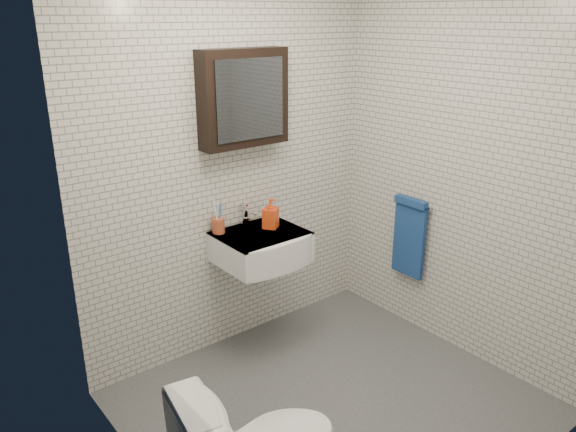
% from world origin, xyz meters
% --- Properties ---
extents(ground, '(2.20, 2.00, 0.01)m').
position_xyz_m(ground, '(0.00, 0.00, 0.01)').
color(ground, '#494B50').
rests_on(ground, ground).
extents(room_shell, '(2.22, 2.02, 2.51)m').
position_xyz_m(room_shell, '(0.00, 0.00, 1.47)').
color(room_shell, silver).
rests_on(room_shell, ground).
extents(washbasin, '(0.55, 0.50, 0.20)m').
position_xyz_m(washbasin, '(0.05, 0.73, 0.76)').
color(washbasin, white).
rests_on(washbasin, room_shell).
extents(faucet, '(0.06, 0.20, 0.15)m').
position_xyz_m(faucet, '(0.05, 0.93, 0.92)').
color(faucet, silver).
rests_on(faucet, washbasin).
extents(mirror_cabinet, '(0.60, 0.15, 0.60)m').
position_xyz_m(mirror_cabinet, '(0.05, 0.93, 1.70)').
color(mirror_cabinet, black).
rests_on(mirror_cabinet, room_shell).
extents(towel_rail, '(0.09, 0.30, 0.58)m').
position_xyz_m(towel_rail, '(1.04, 0.35, 0.72)').
color(towel_rail, silver).
rests_on(towel_rail, room_shell).
extents(toothbrush_cup, '(0.10, 0.10, 0.22)m').
position_xyz_m(toothbrush_cup, '(-0.16, 0.94, 0.91)').
color(toothbrush_cup, '#AF492B').
rests_on(toothbrush_cup, washbasin).
extents(soap_bottle, '(0.13, 0.13, 0.20)m').
position_xyz_m(soap_bottle, '(0.16, 0.80, 0.95)').
color(soap_bottle, orange).
rests_on(soap_bottle, washbasin).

